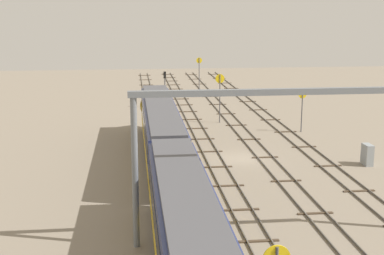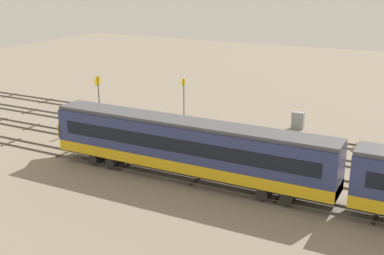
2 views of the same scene
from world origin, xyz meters
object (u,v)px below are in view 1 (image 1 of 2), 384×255
(overhead_gantry, at_px, (302,127))
(signal_light_trackside_approach, at_px, (165,84))
(speed_sign_distant_end, at_px, (220,90))
(speed_sign_near_foreground, at_px, (199,72))
(relay_cabinet, at_px, (367,155))
(speed_sign_far_trackside, at_px, (302,105))
(train, at_px, (189,246))

(overhead_gantry, bearing_deg, signal_light_trackside_approach, 6.74)
(overhead_gantry, bearing_deg, speed_sign_distant_end, -1.19)
(speed_sign_near_foreground, distance_m, speed_sign_distant_end, 18.92)
(speed_sign_distant_end, height_order, relay_cabinet, speed_sign_distant_end)
(speed_sign_distant_end, bearing_deg, speed_sign_far_trackside, -125.68)
(overhead_gantry, bearing_deg, train, 130.32)
(overhead_gantry, relative_size, speed_sign_near_foreground, 3.26)
(speed_sign_far_trackside, xyz_separation_m, relay_cabinet, (-12.97, -1.77, -2.08))
(train, relative_size, relay_cabinet, 41.05)
(train, height_order, speed_sign_distant_end, speed_sign_distant_end)
(speed_sign_far_trackside, bearing_deg, train, 154.46)
(speed_sign_distant_end, bearing_deg, relay_cabinet, -152.29)
(speed_sign_distant_end, relative_size, relay_cabinet, 3.14)
(speed_sign_near_foreground, distance_m, speed_sign_far_trackside, 26.06)
(speed_sign_far_trackside, relative_size, signal_light_trackside_approach, 0.93)
(overhead_gantry, height_order, relay_cabinet, overhead_gantry)
(speed_sign_far_trackside, xyz_separation_m, signal_light_trackside_approach, (16.17, 13.90, 0.21))
(speed_sign_far_trackside, bearing_deg, relay_cabinet, -172.24)
(overhead_gantry, distance_m, speed_sign_far_trackside, 28.78)
(speed_sign_near_foreground, height_order, relay_cabinet, speed_sign_near_foreground)
(train, xyz_separation_m, signal_light_trackside_approach, (49.31, -1.93, 0.54))
(speed_sign_near_foreground, relative_size, speed_sign_far_trackside, 1.30)
(speed_sign_far_trackside, height_order, relay_cabinet, speed_sign_far_trackside)
(overhead_gantry, distance_m, speed_sign_distant_end, 33.10)
(train, distance_m, relay_cabinet, 26.83)
(speed_sign_near_foreground, bearing_deg, overhead_gantry, 179.35)
(signal_light_trackside_approach, height_order, relay_cabinet, signal_light_trackside_approach)
(overhead_gantry, height_order, speed_sign_distant_end, overhead_gantry)
(speed_sign_far_trackside, bearing_deg, signal_light_trackside_approach, 40.68)
(train, relative_size, speed_sign_near_foreground, 12.60)
(speed_sign_near_foreground, bearing_deg, relay_cabinet, -165.21)
(speed_sign_distant_end, bearing_deg, signal_light_trackside_approach, 29.27)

